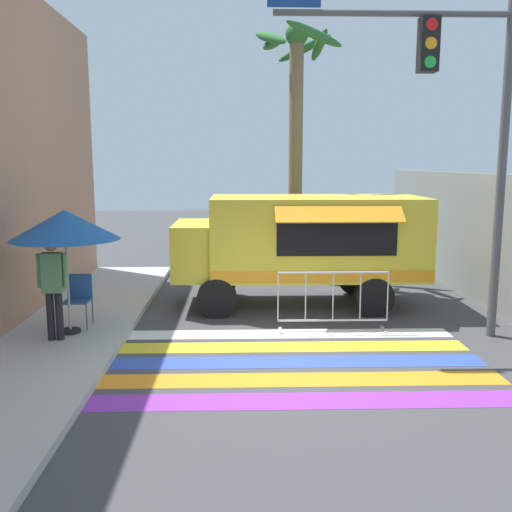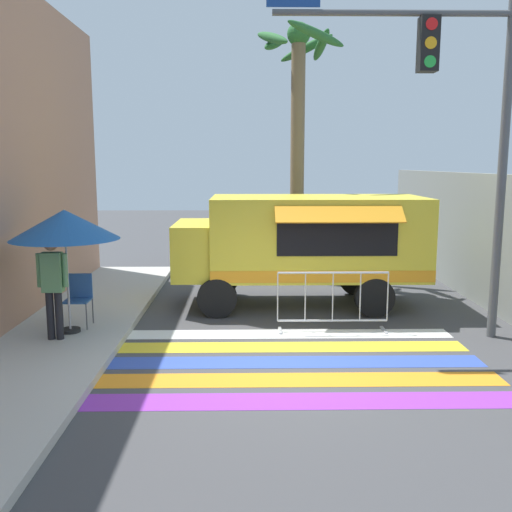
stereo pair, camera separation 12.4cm
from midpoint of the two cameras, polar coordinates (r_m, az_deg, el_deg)
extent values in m
plane|color=#424244|center=(9.19, 2.57, -10.81)|extent=(60.00, 60.00, 0.00)
cube|color=gray|center=(12.90, 23.03, 1.00)|extent=(0.20, 16.00, 2.93)
cube|color=purple|center=(7.89, 3.32, -14.27)|extent=(6.40, 0.56, 0.01)
cube|color=orange|center=(8.59, 2.88, -12.25)|extent=(6.40, 0.56, 0.01)
cube|color=#334FB2|center=(9.30, 2.51, -10.53)|extent=(6.40, 0.56, 0.01)
cube|color=yellow|center=(10.02, 2.20, -9.06)|extent=(6.40, 0.56, 0.01)
cube|color=white|center=(10.74, 1.93, -7.79)|extent=(6.40, 0.56, 0.01)
cube|color=yellow|center=(12.67, 5.77, 1.99)|extent=(4.61, 2.22, 1.74)
cube|color=yellow|center=(12.62, -4.69, 0.68)|extent=(1.63, 2.04, 1.18)
cube|color=#1E232D|center=(12.65, -8.17, 1.98)|extent=(0.06, 1.77, 0.45)
cube|color=black|center=(11.59, 7.82, 1.93)|extent=(2.44, 0.03, 0.78)
cube|color=orange|center=(11.34, 8.04, 4.16)|extent=(2.54, 0.43, 0.31)
cube|color=orange|center=(11.69, 6.41, -2.06)|extent=(4.61, 0.01, 0.24)
cylinder|color=black|center=(11.78, -4.24, -4.22)|extent=(0.82, 0.22, 0.82)
cylinder|color=black|center=(13.77, -3.85, -2.24)|extent=(0.82, 0.22, 0.82)
cylinder|color=black|center=(12.08, 11.43, -4.04)|extent=(0.82, 0.22, 0.82)
cylinder|color=black|center=(14.02, 9.58, -2.14)|extent=(0.82, 0.22, 0.82)
cylinder|color=#515456|center=(11.03, 23.06, 7.92)|extent=(0.16, 0.16, 6.07)
cylinder|color=#515456|center=(10.66, 13.22, 22.55)|extent=(4.06, 0.11, 0.11)
cube|color=black|center=(10.68, 16.52, 19.59)|extent=(0.32, 0.28, 0.90)
cylinder|color=red|center=(10.61, 16.84, 21.30)|extent=(0.20, 0.02, 0.20)
cylinder|color=#F2A519|center=(10.55, 16.76, 19.71)|extent=(0.20, 0.02, 0.20)
cylinder|color=green|center=(10.50, 16.68, 18.10)|extent=(0.20, 0.02, 0.20)
cylinder|color=black|center=(10.93, -18.37, -7.12)|extent=(0.36, 0.36, 0.06)
cylinder|color=#B2B2B7|center=(10.68, -18.66, -1.54)|extent=(0.04, 0.04, 2.22)
cone|color=#1E59A5|center=(10.56, -18.90, 2.97)|extent=(1.90, 1.90, 0.53)
cylinder|color=#4C4C51|center=(11.04, -19.08, -5.85)|extent=(0.02, 0.02, 0.48)
cylinder|color=#4C4C51|center=(10.92, -16.89, -5.90)|extent=(0.02, 0.02, 0.48)
cylinder|color=#4C4C51|center=(11.45, -18.43, -5.29)|extent=(0.02, 0.02, 0.48)
cylinder|color=#4C4C51|center=(11.33, -16.32, -5.33)|extent=(0.02, 0.02, 0.48)
cube|color=#2D5999|center=(11.12, -17.75, -4.31)|extent=(0.46, 0.46, 0.03)
cube|color=#2D5999|center=(11.27, -17.51, -2.85)|extent=(0.46, 0.03, 0.46)
cylinder|color=black|center=(10.49, -20.17, -5.67)|extent=(0.13, 0.13, 0.84)
cylinder|color=black|center=(10.45, -19.39, -5.69)|extent=(0.13, 0.13, 0.84)
cube|color=#598C59|center=(10.31, -20.01, -1.57)|extent=(0.34, 0.20, 0.68)
cylinder|color=#598C59|center=(10.37, -21.18, -1.38)|extent=(0.09, 0.09, 0.58)
cylinder|color=#598C59|center=(10.23, -18.85, -1.39)|extent=(0.09, 0.09, 0.58)
sphere|color=#9E7051|center=(10.23, -20.16, 1.13)|extent=(0.24, 0.24, 0.24)
cylinder|color=#B7BABF|center=(10.76, 7.44, -1.65)|extent=(2.08, 0.04, 0.04)
cylinder|color=#B7BABF|center=(10.97, 7.34, -6.39)|extent=(2.08, 0.04, 0.04)
cylinder|color=#B7BABF|center=(10.74, 1.90, -4.11)|extent=(0.02, 0.02, 0.92)
cylinder|color=#B7BABF|center=(10.79, 4.66, -4.08)|extent=(0.02, 0.02, 0.92)
cylinder|color=#B7BABF|center=(10.85, 7.39, -4.04)|extent=(0.02, 0.02, 0.92)
cylinder|color=#B7BABF|center=(10.95, 10.09, -4.00)|extent=(0.02, 0.02, 0.92)
cylinder|color=#B7BABF|center=(11.06, 12.73, -3.94)|extent=(0.02, 0.02, 0.92)
cube|color=#B7BABF|center=(10.91, 2.14, -7.45)|extent=(0.06, 0.44, 0.03)
cube|color=#B7BABF|center=(11.22, 12.36, -7.20)|extent=(0.06, 0.44, 0.03)
cylinder|color=#7A664C|center=(15.36, 3.74, 9.19)|extent=(0.37, 0.37, 6.27)
sphere|color=#2D6B33|center=(15.71, 3.87, 21.26)|extent=(0.60, 0.60, 0.60)
ellipsoid|color=#2D6B33|center=(15.83, 6.12, 20.23)|extent=(0.46, 1.21, 0.78)
ellipsoid|color=#2D6B33|center=(16.40, 4.62, 20.00)|extent=(1.51, 0.76, 0.81)
ellipsoid|color=#2D6B33|center=(15.90, 1.44, 20.46)|extent=(0.77, 1.32, 0.66)
ellipsoid|color=#2D6B33|center=(15.28, 1.20, 20.98)|extent=(0.92, 1.51, 0.69)
ellipsoid|color=#2D6B33|center=(14.98, 5.64, 21.23)|extent=(1.62, 0.94, 0.67)
camera|label=1|loc=(0.06, -90.31, -0.05)|focal=40.00mm
camera|label=2|loc=(0.06, 89.69, 0.05)|focal=40.00mm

